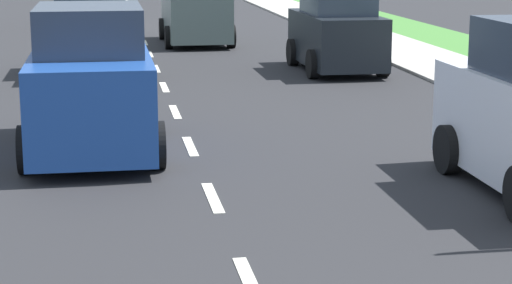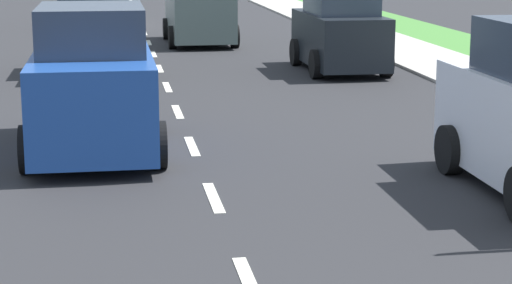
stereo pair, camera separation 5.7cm
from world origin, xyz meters
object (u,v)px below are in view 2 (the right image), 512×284
object	(u,v)px
car_oncoming_lead	(93,85)
car_outgoing_far	(199,10)
car_parked_far	(340,31)
car_oncoming_second	(95,32)

from	to	relation	value
car_oncoming_lead	car_outgoing_far	bearing A→B (deg)	78.27
car_parked_far	car_oncoming_second	xyz separation A→B (m)	(-5.87, 0.67, 0.02)
car_parked_far	car_oncoming_second	bearing A→B (deg)	173.51
car_oncoming_second	car_outgoing_far	bearing A→B (deg)	62.65
car_parked_far	car_outgoing_far	size ratio (longest dim) A/B	0.88
car_parked_far	car_oncoming_second	size ratio (longest dim) A/B	0.96
car_parked_far	car_outgoing_far	bearing A→B (deg)	112.64
car_oncoming_lead	car_outgoing_far	xyz separation A→B (m)	(3.04, 14.63, 0.01)
car_parked_far	car_oncoming_lead	world-z (taller)	car_oncoming_lead
car_parked_far	car_outgoing_far	distance (m)	7.21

